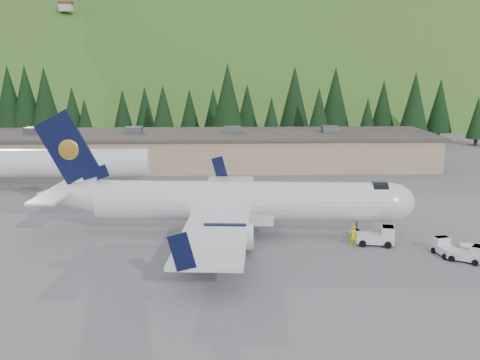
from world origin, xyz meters
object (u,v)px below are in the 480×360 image
(airliner, at_px, (231,202))
(second_airliner, at_px, (38,162))
(terminal_building, at_px, (200,149))
(ramp_worker, at_px, (353,236))
(baggage_tug_c, at_px, (445,248))
(baggage_tug_d, at_px, (480,248))
(baggage_tug_a, at_px, (379,237))
(baggage_tug_b, at_px, (469,254))

(airliner, bearing_deg, second_airliner, 141.97)
(terminal_building, height_order, ramp_worker, terminal_building)
(baggage_tug_c, xyz_separation_m, ramp_worker, (-7.11, 2.58, 0.33))
(baggage_tug_d, bearing_deg, terminal_building, 135.08)
(airliner, bearing_deg, baggage_tug_d, -13.89)
(terminal_building, relative_size, baggage_tug_d, 24.40)
(second_airliner, height_order, baggage_tug_d, second_airliner)
(second_airliner, xyz_separation_m, baggage_tug_d, (44.31, -28.69, -2.69))
(airliner, bearing_deg, baggage_tug_a, -11.45)
(baggage_tug_c, height_order, ramp_worker, ramp_worker)
(baggage_tug_b, relative_size, baggage_tug_d, 1.02)
(ramp_worker, bearing_deg, terminal_building, -78.07)
(second_airliner, bearing_deg, baggage_tug_a, -34.88)
(baggage_tug_c, bearing_deg, baggage_tug_a, 48.37)
(second_airliner, height_order, baggage_tug_b, second_airliner)
(ramp_worker, bearing_deg, second_airliner, -44.08)
(airliner, relative_size, baggage_tug_b, 11.74)
(terminal_building, bearing_deg, ramp_worker, -71.00)
(baggage_tug_a, relative_size, ramp_worker, 1.83)
(baggage_tug_d, bearing_deg, airliner, 178.08)
(second_airliner, xyz_separation_m, terminal_building, (19.91, 16.00, -0.70))
(baggage_tug_c, distance_m, baggage_tug_d, 2.88)
(airliner, height_order, ramp_worker, airliner)
(baggage_tug_a, distance_m, ramp_worker, 2.36)
(baggage_tug_d, height_order, ramp_worker, ramp_worker)
(baggage_tug_c, height_order, terminal_building, terminal_building)
(ramp_worker, bearing_deg, baggage_tug_d, 157.16)
(baggage_tug_d, xyz_separation_m, ramp_worker, (-9.97, 2.82, 0.31))
(baggage_tug_a, bearing_deg, baggage_tug_c, -19.37)
(baggage_tug_a, xyz_separation_m, baggage_tug_d, (7.64, -3.13, -0.13))
(airliner, distance_m, ramp_worker, 11.35)
(baggage_tug_a, distance_m, baggage_tug_c, 5.59)
(baggage_tug_b, xyz_separation_m, terminal_building, (-22.77, 46.32, 1.98))
(second_airliner, relative_size, baggage_tug_b, 9.28)
(airliner, relative_size, baggage_tug_c, 12.57)
(baggage_tug_d, bearing_deg, baggage_tug_a, 174.17)
(baggage_tug_a, height_order, baggage_tug_b, baggage_tug_a)
(airliner, height_order, baggage_tug_d, airliner)
(terminal_building, bearing_deg, second_airliner, -141.22)
(airliner, xyz_separation_m, baggage_tug_b, (18.77, -8.40, -2.43))
(ramp_worker, bearing_deg, baggage_tug_a, -179.36)
(second_airliner, bearing_deg, terminal_building, 38.78)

